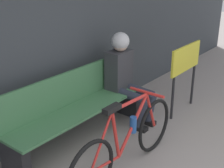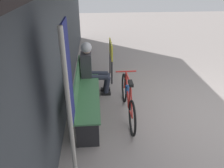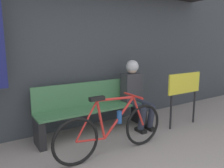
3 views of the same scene
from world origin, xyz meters
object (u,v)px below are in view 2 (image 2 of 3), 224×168
at_px(banner_pole, 69,93).
at_px(signboard, 111,52).
at_px(park_bench_near, 85,94).
at_px(person_seated, 91,65).
at_px(bicycle, 128,99).

relative_size(banner_pole, signboard, 2.14).
relative_size(park_bench_near, signboard, 2.01).
bearing_deg(park_bench_near, person_seated, -8.86).
height_order(bicycle, person_seated, person_seated).
height_order(person_seated, signboard, person_seated).
distance_m(bicycle, person_seated, 1.19).
height_order(bicycle, signboard, signboard).
bearing_deg(banner_pole, bicycle, -31.95).
relative_size(person_seated, banner_pole, 0.58).
xyz_separation_m(bicycle, signboard, (1.65, 0.20, 0.37)).
xyz_separation_m(park_bench_near, bicycle, (-0.14, -0.80, -0.06)).
distance_m(bicycle, banner_pole, 1.92).
height_order(park_bench_near, person_seated, person_seated).
bearing_deg(bicycle, signboard, 6.79).
xyz_separation_m(person_seated, banner_pole, (-2.31, 0.19, 0.64)).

